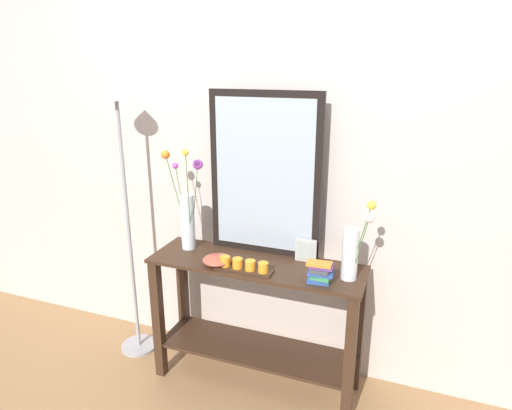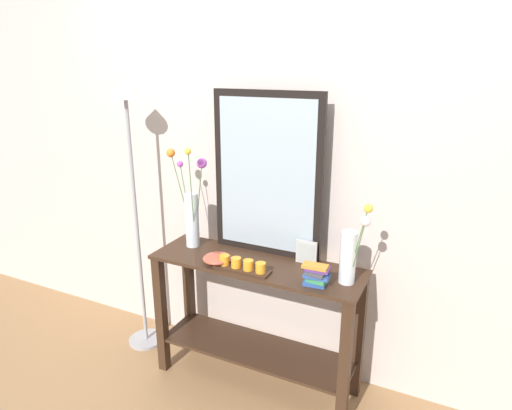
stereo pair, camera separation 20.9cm
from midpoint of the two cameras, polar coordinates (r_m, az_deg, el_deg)
ground_plane at (r=2.97m, az=-2.17°, el=-21.57°), size 7.00×6.00×0.02m
wall_back at (r=2.64m, az=0.10°, el=6.36°), size 6.40×0.08×2.70m
console_table at (r=2.68m, az=-2.29°, el=-13.42°), size 1.23×0.38×0.79m
mirror_leaning at (r=2.52m, az=-1.28°, el=3.79°), size 0.66×0.03×0.94m
tall_vase_left at (r=2.69m, az=-11.00°, el=-0.97°), size 0.24×0.18×0.63m
vase_right at (r=2.32m, az=9.63°, el=-5.77°), size 0.16×0.14×0.45m
candle_tray at (r=2.44m, az=-4.05°, el=-7.84°), size 0.32×0.09×0.07m
picture_frame_small at (r=2.53m, az=4.02°, el=-5.85°), size 0.12×0.01×0.14m
decorative_bowl at (r=2.52m, az=-7.36°, el=-7.01°), size 0.16×0.16×0.05m
book_stack at (r=2.30m, az=5.63°, el=-8.59°), size 0.14×0.10×0.12m
floor_lamp at (r=2.86m, az=-18.57°, el=3.10°), size 0.24×0.24×1.77m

